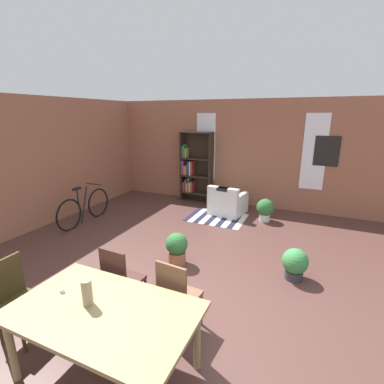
{
  "coord_description": "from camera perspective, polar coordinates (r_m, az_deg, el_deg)",
  "views": [
    {
      "loc": [
        1.42,
        -2.91,
        2.47
      ],
      "look_at": [
        -0.53,
        1.5,
        1.11
      ],
      "focal_mm": 25.86,
      "sensor_mm": 36.0,
      "label": 1
    }
  ],
  "objects": [
    {
      "name": "ground_plane",
      "position": [
        4.07,
        -1.85,
        -21.54
      ],
      "size": [
        11.69,
        11.69,
        0.0
      ],
      "primitive_type": "plane",
      "color": "#4F312C"
    },
    {
      "name": "dining_chair_far_left",
      "position": [
        3.67,
        -14.53,
        -16.96
      ],
      "size": [
        0.42,
        0.42,
        0.95
      ],
      "color": "#3F221D",
      "rests_on": "ground"
    },
    {
      "name": "armchair_white",
      "position": [
        7.12,
        7.28,
        -2.28
      ],
      "size": [
        0.9,
        0.9,
        0.75
      ],
      "color": "silver",
      "rests_on": "ground"
    },
    {
      "name": "window_pane_1",
      "position": [
        7.45,
        23.91,
        7.5
      ],
      "size": [
        0.55,
        0.02,
        1.86
      ],
      "primitive_type": "cube",
      "color": "white"
    },
    {
      "name": "bookshelf_tall",
      "position": [
        8.0,
        0.46,
        4.95
      ],
      "size": [
        0.92,
        0.33,
        2.0
      ],
      "color": "#2D2319",
      "rests_on": "ground"
    },
    {
      "name": "dining_chair_head_left",
      "position": [
        3.83,
        -32.44,
        -17.66
      ],
      "size": [
        0.42,
        0.42,
        0.95
      ],
      "color": "#362C15",
      "rests_on": "ground"
    },
    {
      "name": "potted_plant_by_shelf",
      "position": [
        4.65,
        20.46,
        -13.58
      ],
      "size": [
        0.39,
        0.39,
        0.5
      ],
      "color": "#333338",
      "rests_on": "ground"
    },
    {
      "name": "bicycle_second",
      "position": [
        6.95,
        -21.28,
        -3.04
      ],
      "size": [
        0.44,
        1.67,
        0.9
      ],
      "color": "black",
      "rests_on": "ground"
    },
    {
      "name": "window_pane_0",
      "position": [
        7.97,
        2.89,
        9.27
      ],
      "size": [
        0.55,
        0.02,
        1.86
      ],
      "primitive_type": "cube",
      "color": "white"
    },
    {
      "name": "striped_rug",
      "position": [
        6.9,
        5.06,
        -5.24
      ],
      "size": [
        1.38,
        1.07,
        0.01
      ],
      "color": "#1E1E33",
      "rests_on": "ground"
    },
    {
      "name": "potted_plant_window",
      "position": [
        4.77,
        -3.16,
        -11.37
      ],
      "size": [
        0.38,
        0.38,
        0.55
      ],
      "color": "#9E6042",
      "rests_on": "ground"
    },
    {
      "name": "framed_picture",
      "position": [
        7.44,
        26.02,
        7.59
      ],
      "size": [
        0.56,
        0.03,
        0.72
      ],
      "primitive_type": "cube",
      "color": "black"
    },
    {
      "name": "dining_table",
      "position": [
        2.92,
        -17.76,
        -23.27
      ],
      "size": [
        1.74,
        1.02,
        0.74
      ],
      "color": "#927E52",
      "rests_on": "ground"
    },
    {
      "name": "back_wall_brick",
      "position": [
        7.67,
        13.1,
        7.56
      ],
      "size": [
        9.12,
        0.12,
        2.86
      ],
      "primitive_type": "cube",
      "color": "#9D5F47",
      "rests_on": "ground"
    },
    {
      "name": "vase_on_table",
      "position": [
        2.9,
        -20.82,
        -18.8
      ],
      "size": [
        0.1,
        0.1,
        0.26
      ],
      "primitive_type": "cylinder",
      "color": "#998466",
      "rests_on": "dining_table"
    },
    {
      "name": "tealight_candle_0",
      "position": [
        3.22,
        -25.22,
        -17.91
      ],
      "size": [
        0.04,
        0.04,
        0.04
      ],
      "primitive_type": "cylinder",
      "color": "silver",
      "rests_on": "dining_table"
    },
    {
      "name": "dining_chair_far_right",
      "position": [
        3.31,
        -3.13,
        -20.46
      ],
      "size": [
        0.44,
        0.44,
        0.95
      ],
      "color": "brown",
      "rests_on": "ground"
    },
    {
      "name": "potted_plant_corner",
      "position": [
        6.8,
        14.86,
        -3.38
      ],
      "size": [
        0.41,
        0.41,
        0.54
      ],
      "color": "silver",
      "rests_on": "ground"
    }
  ]
}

